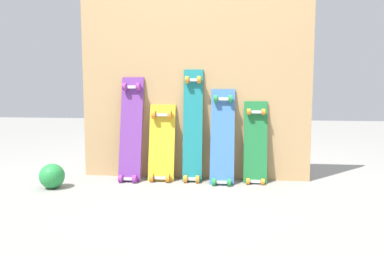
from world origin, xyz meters
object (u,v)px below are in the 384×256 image
skateboard_purple (131,133)px  skateboard_green (255,147)px  skateboard_teal (193,129)px  rubber_ball (52,176)px  skateboard_blue (222,140)px  skateboard_yellow (162,146)px

skateboard_purple → skateboard_green: 1.04m
skateboard_teal → rubber_ball: 1.17m
skateboard_purple → skateboard_blue: bearing=-0.3°
skateboard_teal → skateboard_purple: bearing=-176.1°
skateboard_purple → skateboard_blue: (0.77, -0.00, -0.05)m
skateboard_yellow → skateboard_teal: size_ratio=0.70×
skateboard_yellow → skateboard_teal: (0.26, 0.01, 0.14)m
skateboard_purple → skateboard_teal: size_ratio=0.94×
skateboard_yellow → skateboard_green: bearing=1.0°
skateboard_blue → rubber_ball: size_ratio=4.34×
skateboard_teal → skateboard_green: skateboard_teal is taller
skateboard_purple → rubber_ball: bearing=-147.0°
skateboard_teal → skateboard_blue: (0.25, -0.04, -0.08)m
skateboard_blue → skateboard_yellow: bearing=176.9°
skateboard_yellow → skateboard_purple: bearing=-174.8°
skateboard_teal → rubber_ball: (-1.05, -0.38, -0.34)m
skateboard_purple → skateboard_yellow: size_ratio=1.34×
skateboard_purple → skateboard_green: size_ratio=1.26×
skateboard_yellow → rubber_ball: bearing=-154.9°
skateboard_purple → skateboard_blue: size_ratio=1.12×
skateboard_teal → rubber_ball: skateboard_teal is taller
skateboard_teal → skateboard_green: 0.53m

